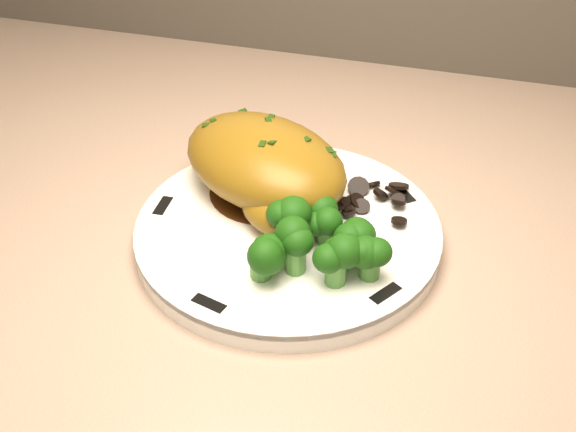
# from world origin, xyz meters

# --- Properties ---
(plate) EXTENTS (0.36, 0.36, 0.02)m
(plate) POSITION_xyz_m (-0.15, 1.58, 0.96)
(plate) COLOR white
(plate) RESTS_ON counter
(rim_accent_0) EXTENTS (0.03, 0.03, 0.00)m
(rim_accent_0) POSITION_xyz_m (-0.06, 1.66, 0.97)
(rim_accent_0) COLOR black
(rim_accent_0) RESTS_ON plate
(rim_accent_1) EXTENTS (0.03, 0.02, 0.00)m
(rim_accent_1) POSITION_xyz_m (-0.20, 1.70, 0.97)
(rim_accent_1) COLOR black
(rim_accent_1) RESTS_ON plate
(rim_accent_2) EXTENTS (0.01, 0.03, 0.00)m
(rim_accent_2) POSITION_xyz_m (-0.27, 1.58, 0.97)
(rim_accent_2) COLOR black
(rim_accent_2) RESTS_ON plate
(rim_accent_3) EXTENTS (0.03, 0.02, 0.00)m
(rim_accent_3) POSITION_xyz_m (-0.19, 1.47, 0.97)
(rim_accent_3) COLOR black
(rim_accent_3) RESTS_ON plate
(rim_accent_4) EXTENTS (0.02, 0.03, 0.00)m
(rim_accent_4) POSITION_xyz_m (-0.05, 1.52, 0.97)
(rim_accent_4) COLOR black
(rim_accent_4) RESTS_ON plate
(gravy_pool) EXTENTS (0.11, 0.11, 0.00)m
(gravy_pool) POSITION_xyz_m (-0.19, 1.63, 0.97)
(gravy_pool) COLOR #381B0A
(gravy_pool) RESTS_ON plate
(chicken_breast) EXTENTS (0.21, 0.19, 0.07)m
(chicken_breast) POSITION_xyz_m (-0.19, 1.62, 1.01)
(chicken_breast) COLOR #936719
(chicken_breast) RESTS_ON plate
(mushroom_pile) EXTENTS (0.08, 0.06, 0.02)m
(mushroom_pile) POSITION_xyz_m (-0.09, 1.63, 0.98)
(mushroom_pile) COLOR black
(mushroom_pile) RESTS_ON plate
(broccoli_florets) EXTENTS (0.11, 0.09, 0.04)m
(broccoli_florets) POSITION_xyz_m (-0.11, 1.54, 1.00)
(broccoli_florets) COLOR #54963F
(broccoli_florets) RESTS_ON plate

